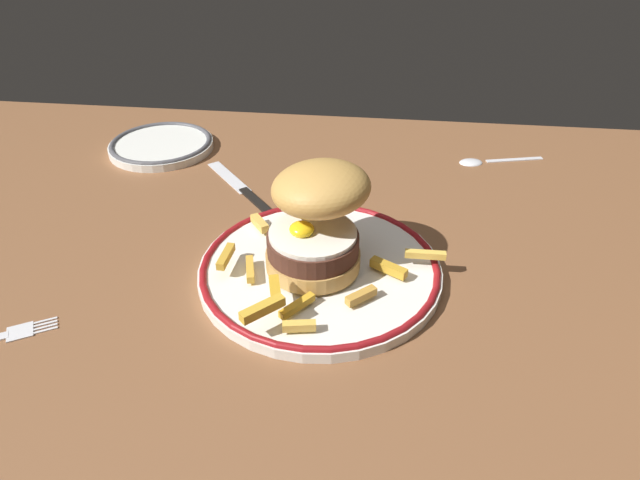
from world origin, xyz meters
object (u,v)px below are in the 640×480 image
(burger, at_px, (316,216))
(knife, at_px, (244,190))
(spoon, at_px, (481,160))
(dinner_plate, at_px, (320,268))
(side_plate, at_px, (161,145))

(burger, relative_size, knife, 0.98)
(spoon, bearing_deg, burger, -125.83)
(dinner_plate, height_order, side_plate, same)
(knife, bearing_deg, burger, -53.79)
(dinner_plate, distance_m, side_plate, 0.41)
(dinner_plate, bearing_deg, side_plate, 134.98)
(knife, xyz_separation_m, spoon, (0.34, 0.13, 0.00))
(dinner_plate, xyz_separation_m, burger, (-0.01, 0.01, 0.06))
(burger, xyz_separation_m, knife, (-0.12, 0.17, -0.07))
(side_plate, bearing_deg, burger, -44.96)
(knife, bearing_deg, side_plate, 144.12)
(spoon, bearing_deg, side_plate, -178.31)
(dinner_plate, relative_size, side_plate, 1.64)
(burger, bearing_deg, knife, 126.21)
(burger, bearing_deg, dinner_plate, -48.37)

